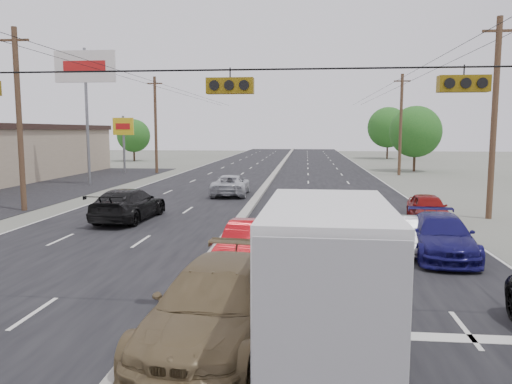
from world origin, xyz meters
The scene contains 23 objects.
ground centered at (0.00, 0.00, 0.00)m, with size 200.00×200.00×0.00m, color #606356.
road_surface centered at (0.00, 30.00, 0.00)m, with size 20.00×160.00×0.02m, color black.
center_median centered at (0.00, 30.00, 0.10)m, with size 0.50×160.00×0.20m, color gray.
parking_lot centered at (-17.00, 25.00, 0.00)m, with size 10.00×42.00×0.02m, color black.
utility_pole_left_b centered at (-12.50, 15.00, 5.11)m, with size 1.60×0.30×10.00m.
utility_pole_left_c centered at (-12.50, 40.00, 5.11)m, with size 1.60×0.30×10.00m.
utility_pole_right_b centered at (12.50, 15.00, 5.11)m, with size 1.60×0.30×10.00m.
utility_pole_right_c centered at (12.50, 40.00, 5.11)m, with size 1.60×0.30×10.00m.
traffic_signals centered at (1.40, 0.00, 5.49)m, with size 25.00×0.30×0.54m.
pole_sign_billboard centered at (-14.50, 28.00, 8.87)m, with size 5.00×0.25×11.00m.
pole_sign_far centered at (-16.00, 40.00, 4.41)m, with size 2.20×0.25×6.00m.
tree_left_far centered at (-22.00, 60.00, 3.72)m, with size 4.80×4.80×6.12m.
tree_right_mid centered at (15.00, 45.00, 4.34)m, with size 5.60×5.60×7.14m.
tree_right_far centered at (16.00, 70.00, 4.96)m, with size 6.40×6.40×8.16m.
box_truck centered at (3.63, -1.53, 1.62)m, with size 2.34×6.27×3.15m.
tan_sedan centered at (1.40, -1.27, 0.84)m, with size 2.36×5.81×1.69m, color brown.
red_sedan centered at (1.40, 4.89, 0.73)m, with size 1.54×4.41×1.45m, color #AB0A10.
queue_car_a centered at (3.00, 10.74, 0.64)m, with size 1.51×3.74×1.28m, color black.
queue_car_b centered at (6.70, 7.58, 0.62)m, with size 1.31×3.76×1.24m, color silver.
queue_car_d centered at (8.00, 6.82, 0.73)m, with size 2.03×5.00×1.45m, color #141054.
queue_car_e centered at (9.17, 13.76, 0.68)m, with size 1.61×3.99×1.36m, color maroon.
oncoming_near centered at (-5.58, 12.63, 0.80)m, with size 2.25×5.53×1.60m, color black.
oncoming_far centered at (-1.97, 22.76, 0.71)m, with size 2.35×5.10×1.42m, color #B2B4BA.
Camera 1 is at (3.20, -11.15, 4.47)m, focal length 35.00 mm.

